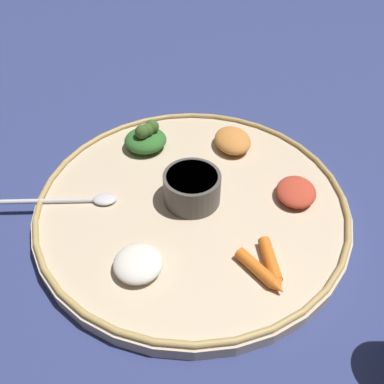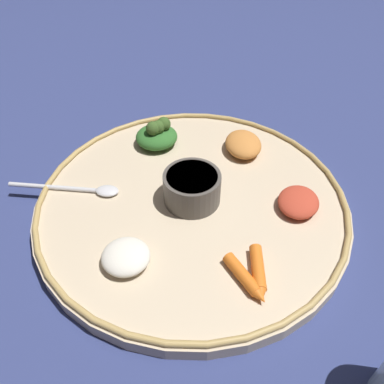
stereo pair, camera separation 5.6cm
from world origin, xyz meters
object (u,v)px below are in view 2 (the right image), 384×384
greens_pile (157,135)px  carrot_outer (258,272)px  carrot_near_spoon (245,278)px  spoon (81,189)px  center_bowl (192,187)px

greens_pile → carrot_outer: greens_pile is taller
greens_pile → carrot_near_spoon: size_ratio=1.26×
spoon → carrot_outer: bearing=110.7°
center_bowl → spoon: (0.12, -0.11, -0.02)m
greens_pile → carrot_near_spoon: greens_pile is taller
carrot_outer → carrot_near_spoon: bearing=-12.2°
center_bowl → spoon: size_ratio=0.62×
center_bowl → carrot_outer: center_bowl is taller
center_bowl → carrot_near_spoon: 0.15m
carrot_outer → center_bowl: bearing=-96.7°
spoon → greens_pile: bearing=-170.1°
carrot_outer → greens_pile: bearing=-100.3°
center_bowl → greens_pile: (-0.04, -0.14, -0.01)m
spoon → carrot_outer: 0.29m
greens_pile → carrot_near_spoon: 0.30m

